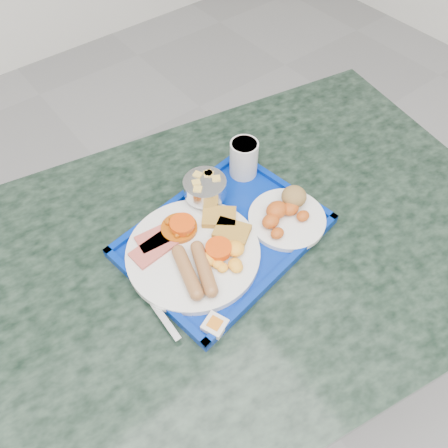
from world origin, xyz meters
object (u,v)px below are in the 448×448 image
(table, at_px, (237,288))
(fruit_bowl, at_px, (205,188))
(bread_plate, at_px, (287,213))
(main_plate, at_px, (196,250))
(juice_cup, at_px, (244,158))
(tray, at_px, (224,237))

(table, distance_m, fruit_bowl, 0.29)
(table, relative_size, fruit_bowl, 14.42)
(bread_plate, distance_m, fruit_bowl, 0.19)
(main_plate, height_order, fruit_bowl, fruit_bowl)
(juice_cup, bearing_deg, fruit_bowl, -173.17)
(tray, xyz_separation_m, main_plate, (-0.08, -0.00, 0.02))
(bread_plate, xyz_separation_m, fruit_bowl, (-0.11, 0.15, 0.03))
(table, height_order, juice_cup, juice_cup)
(bread_plate, xyz_separation_m, juice_cup, (0.02, 0.17, 0.03))
(tray, relative_size, main_plate, 1.63)
(table, height_order, fruit_bowl, fruit_bowl)
(main_plate, relative_size, bread_plate, 1.63)
(tray, bearing_deg, main_plate, -177.68)
(fruit_bowl, xyz_separation_m, juice_cup, (0.12, 0.01, 0.01))
(table, distance_m, juice_cup, 0.33)
(main_plate, height_order, juice_cup, juice_cup)
(main_plate, xyz_separation_m, juice_cup, (0.23, 0.12, 0.04))
(main_plate, relative_size, fruit_bowl, 2.90)
(tray, relative_size, juice_cup, 4.92)
(main_plate, bearing_deg, table, -15.43)
(fruit_bowl, distance_m, juice_cup, 0.13)
(juice_cup, bearing_deg, bread_plate, -95.32)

